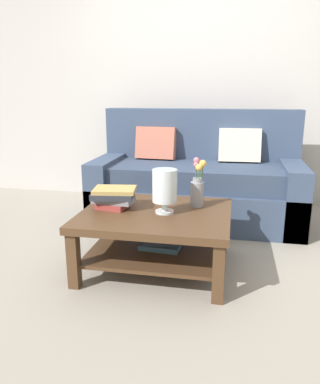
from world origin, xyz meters
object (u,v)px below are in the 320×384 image
object	(u,v)px
couch	(197,183)
coffee_table	(156,227)
glass_hurricane_vase	(165,187)
flower_pitcher	(198,187)
book_stack_main	(113,197)

from	to	relation	value
couch	coffee_table	xyz separation A→B (m)	(-0.17, -1.16, -0.06)
glass_hurricane_vase	flower_pitcher	distance (m)	0.28
couch	flower_pitcher	world-z (taller)	couch
coffee_table	flower_pitcher	bearing A→B (deg)	33.63
book_stack_main	flower_pitcher	world-z (taller)	flower_pitcher
coffee_table	glass_hurricane_vase	world-z (taller)	glass_hurricane_vase
couch	flower_pitcher	size ratio (longest dim) A/B	5.50
book_stack_main	glass_hurricane_vase	distance (m)	0.39
glass_hurricane_vase	couch	bearing A→B (deg)	84.84
couch	coffee_table	bearing A→B (deg)	-98.32
glass_hurricane_vase	coffee_table	bearing A→B (deg)	165.98
glass_hurricane_vase	book_stack_main	bearing A→B (deg)	175.08
book_stack_main	glass_hurricane_vase	bearing A→B (deg)	-4.92
book_stack_main	glass_hurricane_vase	world-z (taller)	glass_hurricane_vase
coffee_table	glass_hurricane_vase	distance (m)	0.30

